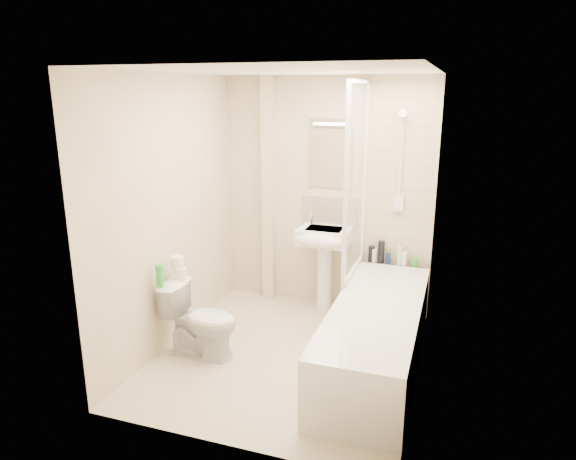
% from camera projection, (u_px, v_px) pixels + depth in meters
% --- Properties ---
extents(floor, '(2.50, 2.50, 0.00)m').
position_uv_depth(floor, '(288.00, 355.00, 4.52)').
color(floor, beige).
rests_on(floor, ground).
extents(wall_back, '(2.20, 0.02, 2.40)m').
position_uv_depth(wall_back, '(326.00, 195.00, 5.34)').
color(wall_back, beige).
rests_on(wall_back, ground).
extents(wall_left, '(0.02, 2.50, 2.40)m').
position_uv_depth(wall_left, '(170.00, 214.00, 4.54)').
color(wall_left, beige).
rests_on(wall_left, ground).
extents(wall_right, '(0.02, 2.50, 2.40)m').
position_uv_depth(wall_right, '(426.00, 236.00, 3.86)').
color(wall_right, beige).
rests_on(wall_right, ground).
extents(ceiling, '(2.20, 2.50, 0.02)m').
position_uv_depth(ceiling, '(288.00, 71.00, 3.88)').
color(ceiling, white).
rests_on(ceiling, wall_back).
extents(tile_back, '(0.70, 0.01, 1.75)m').
position_uv_depth(tile_back, '(400.00, 177.00, 5.04)').
color(tile_back, beige).
rests_on(tile_back, wall_back).
extents(tile_right, '(0.01, 2.10, 1.75)m').
position_uv_depth(tile_right, '(427.00, 204.00, 3.87)').
color(tile_right, beige).
rests_on(tile_right, wall_right).
extents(pipe_boxing, '(0.12, 0.12, 2.40)m').
position_uv_depth(pipe_boxing, '(269.00, 192.00, 5.48)').
color(pipe_boxing, beige).
rests_on(pipe_boxing, ground).
extents(splashback, '(0.60, 0.02, 0.30)m').
position_uv_depth(splashback, '(329.00, 211.00, 5.37)').
color(splashback, beige).
rests_on(splashback, wall_back).
extents(mirror, '(0.46, 0.01, 0.60)m').
position_uv_depth(mirror, '(331.00, 159.00, 5.22)').
color(mirror, white).
rests_on(mirror, wall_back).
extents(strip_light, '(0.42, 0.07, 0.07)m').
position_uv_depth(strip_light, '(331.00, 122.00, 5.10)').
color(strip_light, silver).
rests_on(strip_light, wall_back).
extents(bathtub, '(0.70, 2.10, 0.55)m').
position_uv_depth(bathtub, '(376.00, 335.00, 4.27)').
color(bathtub, white).
rests_on(bathtub, ground).
extents(shower_screen, '(0.04, 0.92, 1.80)m').
position_uv_depth(shower_screen, '(356.00, 180.00, 4.74)').
color(shower_screen, white).
rests_on(shower_screen, bathtub).
extents(shower_fixture, '(0.10, 0.16, 0.99)m').
position_uv_depth(shower_fixture, '(400.00, 166.00, 4.97)').
color(shower_fixture, white).
rests_on(shower_fixture, wall_back).
extents(pedestal_sink, '(0.53, 0.48, 1.02)m').
position_uv_depth(pedestal_sink, '(323.00, 246.00, 5.24)').
color(pedestal_sink, white).
rests_on(pedestal_sink, ground).
extents(bottle_black_a, '(0.07, 0.07, 0.17)m').
position_uv_depth(bottle_black_a, '(372.00, 254.00, 5.25)').
color(bottle_black_a, black).
rests_on(bottle_black_a, bathtub).
extents(bottle_white_a, '(0.06, 0.06, 0.14)m').
position_uv_depth(bottle_white_a, '(374.00, 255.00, 5.25)').
color(bottle_white_a, silver).
rests_on(bottle_white_a, bathtub).
extents(bottle_black_b, '(0.07, 0.07, 0.23)m').
position_uv_depth(bottle_black_b, '(381.00, 252.00, 5.21)').
color(bottle_black_b, black).
rests_on(bottle_black_b, bathtub).
extents(bottle_blue, '(0.05, 0.05, 0.11)m').
position_uv_depth(bottle_blue, '(388.00, 258.00, 5.21)').
color(bottle_blue, navy).
rests_on(bottle_blue, bathtub).
extents(bottle_cream, '(0.06, 0.06, 0.18)m').
position_uv_depth(bottle_cream, '(400.00, 256.00, 5.16)').
color(bottle_cream, beige).
rests_on(bottle_cream, bathtub).
extents(bottle_white_b, '(0.06, 0.06, 0.14)m').
position_uv_depth(bottle_white_b, '(404.00, 258.00, 5.15)').
color(bottle_white_b, white).
rests_on(bottle_white_b, bathtub).
extents(bottle_green, '(0.06, 0.06, 0.08)m').
position_uv_depth(bottle_green, '(415.00, 262.00, 5.13)').
color(bottle_green, green).
rests_on(bottle_green, bathtub).
extents(toilet, '(0.39, 0.66, 0.66)m').
position_uv_depth(toilet, '(201.00, 320.00, 4.45)').
color(toilet, white).
rests_on(toilet, ground).
extents(toilet_roll_lower, '(0.11, 0.11, 0.09)m').
position_uv_depth(toilet_roll_lower, '(181.00, 273.00, 4.49)').
color(toilet_roll_lower, white).
rests_on(toilet_roll_lower, toilet).
extents(toilet_roll_upper, '(0.11, 0.11, 0.11)m').
position_uv_depth(toilet_roll_upper, '(177.00, 262.00, 4.47)').
color(toilet_roll_upper, white).
rests_on(toilet_roll_upper, toilet_roll_lower).
extents(green_bottle, '(0.06, 0.06, 0.19)m').
position_uv_depth(green_bottle, '(160.00, 275.00, 4.30)').
color(green_bottle, green).
rests_on(green_bottle, toilet).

